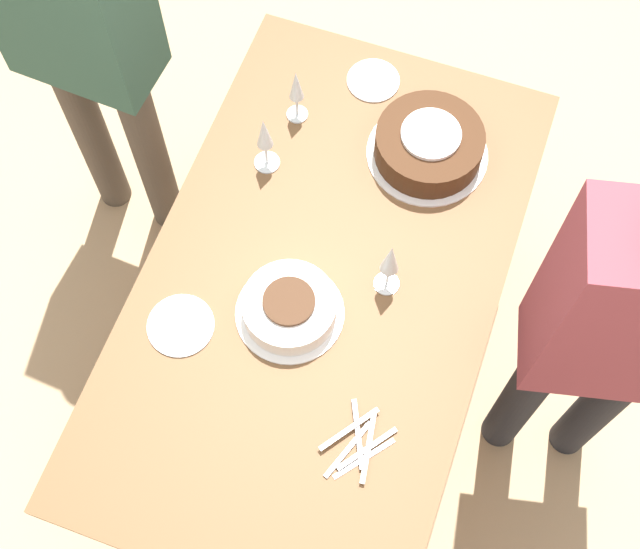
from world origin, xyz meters
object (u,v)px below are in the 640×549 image
object	(u,v)px
cake_front_chocolate	(429,145)
wine_glass_extra	(390,261)
wine_glass_near	(264,136)
wine_glass_far	(296,88)
person_cutting	(621,330)
person_watching	(73,15)
cake_center_white	(289,308)

from	to	relation	value
cake_front_chocolate	wine_glass_extra	xyz separation A→B (m)	(-0.41, -0.01, 0.09)
wine_glass_near	wine_glass_far	size ratio (longest dim) A/B	1.06
person_cutting	person_watching	distance (m)	1.59
person_cutting	person_watching	size ratio (longest dim) A/B	0.94
wine_glass_near	wine_glass_far	distance (m)	0.18
wine_glass_extra	wine_glass_near	bearing A→B (deg)	60.62
wine_glass_near	wine_glass_extra	bearing A→B (deg)	-119.38
wine_glass_near	person_watching	world-z (taller)	person_watching
person_watching	cake_front_chocolate	bearing A→B (deg)	6.61
wine_glass_far	person_watching	bearing A→B (deg)	95.65
cake_front_chocolate	person_cutting	world-z (taller)	person_cutting
person_cutting	wine_glass_near	bearing A→B (deg)	-26.90
cake_center_white	person_cutting	distance (m)	0.79
wine_glass_extra	person_watching	size ratio (longest dim) A/B	0.12
cake_front_chocolate	wine_glass_far	bearing A→B (deg)	89.68
cake_center_white	wine_glass_extra	xyz separation A→B (m)	(0.16, -0.20, 0.10)
cake_front_chocolate	person_watching	distance (m)	1.00
cake_center_white	wine_glass_extra	size ratio (longest dim) A/B	1.32
wine_glass_near	person_cutting	world-z (taller)	person_cutting
cake_front_chocolate	wine_glass_near	bearing A→B (deg)	113.26
person_cutting	person_watching	xyz separation A→B (m)	(0.36, 1.55, 0.07)
wine_glass_far	cake_front_chocolate	bearing A→B (deg)	-90.32
wine_glass_extra	person_cutting	distance (m)	0.56
wine_glass_far	wine_glass_extra	bearing A→B (deg)	-136.14
wine_glass_extra	person_cutting	world-z (taller)	person_cutting
wine_glass_far	cake_center_white	bearing A→B (deg)	-161.51
cake_center_white	wine_glass_far	world-z (taller)	wine_glass_far
person_watching	wine_glass_far	bearing A→B (deg)	8.92
cake_center_white	wine_glass_near	bearing A→B (deg)	28.44
wine_glass_far	person_watching	xyz separation A→B (m)	(-0.06, 0.60, 0.12)
cake_front_chocolate	person_watching	world-z (taller)	person_watching
wine_glass_far	wine_glass_extra	world-z (taller)	wine_glass_extra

